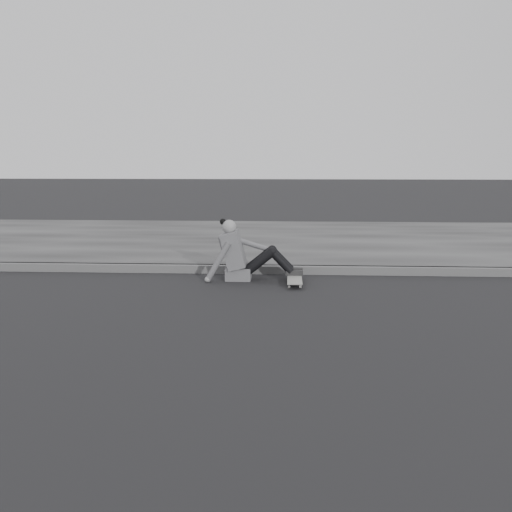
{
  "coord_description": "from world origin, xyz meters",
  "views": [
    {
      "loc": [
        -0.86,
        -5.86,
        1.73
      ],
      "look_at": [
        -1.25,
        1.23,
        0.5
      ],
      "focal_mm": 40.0,
      "sensor_mm": 36.0,
      "label": 1
    }
  ],
  "objects": [
    {
      "name": "sidewalk",
      "position": [
        0.0,
        5.6,
        0.06
      ],
      "size": [
        24.0,
        6.0,
        0.12
      ],
      "primitive_type": "cube",
      "color": "#393939",
      "rests_on": "ground"
    },
    {
      "name": "curb",
      "position": [
        0.0,
        2.58,
        0.06
      ],
      "size": [
        24.0,
        0.16,
        0.12
      ],
      "primitive_type": "cube",
      "color": "#525252",
      "rests_on": "ground"
    },
    {
      "name": "skateboard",
      "position": [
        -0.75,
        1.88,
        0.07
      ],
      "size": [
        0.2,
        0.78,
        0.09
      ],
      "color": "#999994",
      "rests_on": "ground"
    },
    {
      "name": "seated_woman",
      "position": [
        -1.48,
        2.12,
        0.36
      ],
      "size": [
        1.38,
        0.46,
        0.88
      ],
      "color": "#5A5A5C",
      "rests_on": "ground"
    },
    {
      "name": "ground",
      "position": [
        0.0,
        0.0,
        0.0
      ],
      "size": [
        80.0,
        80.0,
        0.0
      ],
      "primitive_type": "plane",
      "color": "black",
      "rests_on": "ground"
    }
  ]
}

